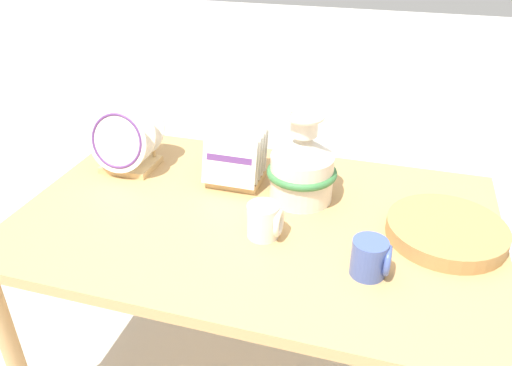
% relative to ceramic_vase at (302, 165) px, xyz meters
% --- Properties ---
extents(display_table, '(1.41, 0.89, 0.69)m').
position_rel_ceramic_vase_xyz_m(display_table, '(-0.11, -0.13, -0.19)').
color(display_table, tan).
rests_on(display_table, ground_plane).
extents(ceramic_vase, '(0.22, 0.22, 0.29)m').
position_rel_ceramic_vase_xyz_m(ceramic_vase, '(0.00, 0.00, 0.00)').
color(ceramic_vase, silver).
rests_on(ceramic_vase, display_table).
extents(dish_rack_round_plates, '(0.22, 0.20, 0.23)m').
position_rel_ceramic_vase_xyz_m(dish_rack_round_plates, '(-0.62, 0.02, -0.02)').
color(dish_rack_round_plates, tan).
rests_on(dish_rack_round_plates, display_table).
extents(dish_rack_square_plates, '(0.18, 0.19, 0.20)m').
position_rel_ceramic_vase_xyz_m(dish_rack_square_plates, '(-0.23, 0.05, -0.04)').
color(dish_rack_square_plates, tan).
rests_on(dish_rack_square_plates, display_table).
extents(wicker_charger_stack, '(0.33, 0.33, 0.04)m').
position_rel_ceramic_vase_xyz_m(wicker_charger_stack, '(0.43, -0.09, -0.09)').
color(wicker_charger_stack, '#AD7F47').
rests_on(wicker_charger_stack, display_table).
extents(mug_cobalt_glaze, '(0.10, 0.09, 0.10)m').
position_rel_ceramic_vase_xyz_m(mug_cobalt_glaze, '(0.24, -0.31, -0.07)').
color(mug_cobalt_glaze, '#42569E').
rests_on(mug_cobalt_glaze, display_table).
extents(mug_cream_glaze, '(0.10, 0.09, 0.10)m').
position_rel_ceramic_vase_xyz_m(mug_cream_glaze, '(-0.05, -0.23, -0.07)').
color(mug_cream_glaze, silver).
rests_on(mug_cream_glaze, display_table).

